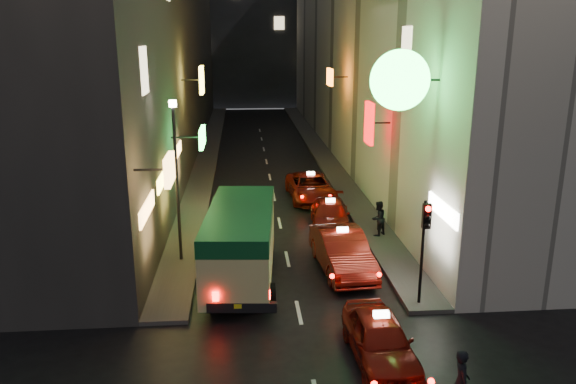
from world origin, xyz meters
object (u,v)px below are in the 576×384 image
object	(u,v)px
taxi_near	(380,336)
lamp_post	(176,171)
pedestrian_crossing	(462,378)
minibus	(241,236)
traffic_light	(425,231)

from	to	relation	value
taxi_near	lamp_post	size ratio (longest dim) A/B	0.79
taxi_near	lamp_post	distance (m)	10.09
pedestrian_crossing	lamp_post	distance (m)	12.61
minibus	lamp_post	distance (m)	3.65
lamp_post	traffic_light	bearing A→B (deg)	-28.91
minibus	lamp_post	xyz separation A→B (m)	(-2.37, 1.93, 1.99)
lamp_post	minibus	bearing A→B (deg)	-39.20
pedestrian_crossing	lamp_post	bearing A→B (deg)	42.14
traffic_light	lamp_post	xyz separation A→B (m)	(-8.20, 4.53, 1.04)
pedestrian_crossing	traffic_light	world-z (taller)	traffic_light
pedestrian_crossing	taxi_near	bearing A→B (deg)	35.52
minibus	lamp_post	world-z (taller)	lamp_post
traffic_light	pedestrian_crossing	bearing A→B (deg)	-97.65
taxi_near	traffic_light	world-z (taller)	traffic_light
pedestrian_crossing	lamp_post	xyz separation A→B (m)	(-7.50, 9.74, 2.80)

